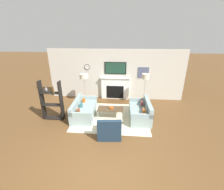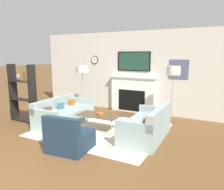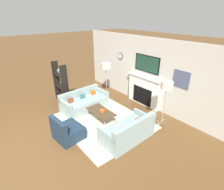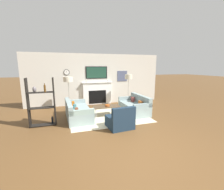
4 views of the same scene
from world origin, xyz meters
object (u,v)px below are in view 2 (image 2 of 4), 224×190
(couch_right, at_px, (147,127))
(decorative_bowl, at_px, (101,114))
(armchair, at_px, (69,139))
(coffee_table, at_px, (99,116))
(floor_lamp_left, at_px, (82,70))
(shelf_unit, at_px, (23,94))
(floor_lamp_right, at_px, (174,72))
(couch_left, at_px, (64,114))

(couch_right, bearing_deg, decorative_bowl, -179.22)
(armchair, distance_m, coffee_table, 1.34)
(armchair, bearing_deg, couch_right, 49.01)
(decorative_bowl, bearing_deg, floor_lamp_left, 138.37)
(coffee_table, relative_size, floor_lamp_left, 0.69)
(decorative_bowl, height_order, floor_lamp_left, floor_lamp_left)
(decorative_bowl, relative_size, shelf_unit, 0.12)
(couch_right, distance_m, floor_lamp_left, 3.25)
(floor_lamp_right, bearing_deg, coffee_table, -138.85)
(shelf_unit, bearing_deg, floor_lamp_right, 23.08)
(armchair, relative_size, floor_lamp_left, 0.55)
(couch_left, relative_size, shelf_unit, 1.11)
(armchair, height_order, shelf_unit, shelf_unit)
(coffee_table, relative_size, shelf_unit, 0.65)
(couch_left, bearing_deg, floor_lamp_right, 25.57)
(couch_right, xyz_separation_m, armchair, (-1.19, -1.37, -0.03))
(couch_right, xyz_separation_m, floor_lamp_right, (0.25, 1.31, 1.21))
(floor_lamp_right, distance_m, shelf_unit, 4.34)
(couch_left, bearing_deg, couch_right, 0.10)
(couch_left, xyz_separation_m, floor_lamp_left, (-0.26, 1.31, 1.18))
(floor_lamp_right, height_order, shelf_unit, shelf_unit)
(coffee_table, relative_size, floor_lamp_right, 0.66)
(armchair, distance_m, shelf_unit, 2.74)
(couch_left, height_order, decorative_bowl, couch_left)
(armchair, xyz_separation_m, coffee_table, (-0.10, 1.33, 0.13))
(couch_left, xyz_separation_m, decorative_bowl, (1.23, -0.01, 0.19))
(decorative_bowl, relative_size, floor_lamp_right, 0.12)
(floor_lamp_left, relative_size, shelf_unit, 0.95)
(couch_right, relative_size, floor_lamp_left, 1.05)
(floor_lamp_left, distance_m, floor_lamp_right, 3.00)
(armchair, bearing_deg, floor_lamp_right, 61.62)
(floor_lamp_left, relative_size, floor_lamp_right, 0.96)
(couch_left, xyz_separation_m, floor_lamp_right, (2.74, 1.31, 1.23))
(armchair, relative_size, floor_lamp_right, 0.52)
(coffee_table, xyz_separation_m, floor_lamp_left, (-1.45, 1.35, 1.05))
(couch_right, distance_m, coffee_table, 1.30)
(couch_left, xyz_separation_m, couch_right, (2.49, 0.00, 0.02))
(couch_left, relative_size, couch_right, 1.12)
(couch_right, relative_size, decorative_bowl, 8.23)
(floor_lamp_left, distance_m, shelf_unit, 2.02)
(shelf_unit, bearing_deg, armchair, -21.88)
(coffee_table, distance_m, shelf_unit, 2.45)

